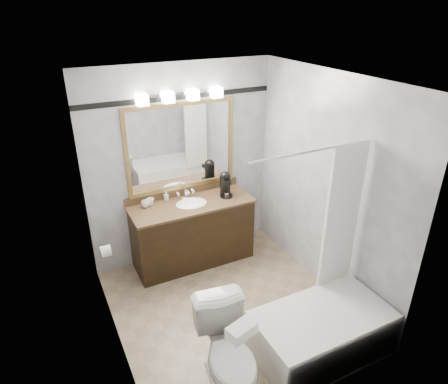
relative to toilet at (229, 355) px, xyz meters
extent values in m
cube|color=#8B765E|center=(0.47, 0.92, -0.41)|extent=(2.40, 2.60, 0.01)
cube|color=white|center=(0.47, 0.92, 2.10)|extent=(2.40, 2.60, 0.01)
cube|color=silver|center=(0.47, 2.23, 0.84)|extent=(2.40, 0.01, 2.50)
cube|color=silver|center=(0.47, -0.38, 0.84)|extent=(2.40, 0.01, 2.50)
cube|color=silver|center=(-0.74, 0.92, 0.84)|extent=(0.01, 2.60, 2.50)
cube|color=silver|center=(1.67, 0.92, 0.84)|extent=(0.01, 2.60, 2.50)
cube|color=black|center=(0.47, 1.94, 0.00)|extent=(1.50, 0.55, 0.82)
cube|color=brown|center=(0.47, 1.94, 0.43)|extent=(1.53, 0.58, 0.03)
cube|color=brown|center=(0.47, 2.21, 0.49)|extent=(1.53, 0.03, 0.10)
ellipsoid|color=white|center=(0.47, 1.94, 0.41)|extent=(0.44, 0.34, 0.14)
cube|color=#A4864A|center=(0.47, 2.20, 1.62)|extent=(1.40, 0.04, 0.05)
cube|color=#A4864A|center=(0.47, 2.20, 0.57)|extent=(1.40, 0.04, 0.05)
cube|color=#A4864A|center=(-0.21, 2.20, 1.09)|extent=(0.05, 0.04, 1.00)
cube|color=#A4864A|center=(1.14, 2.20, 1.09)|extent=(0.05, 0.04, 1.00)
cube|color=white|center=(0.47, 2.21, 1.09)|extent=(1.30, 0.01, 1.00)
cube|color=silver|center=(0.47, 2.19, 1.74)|extent=(0.90, 0.05, 0.03)
cube|color=white|center=(0.02, 2.14, 1.72)|extent=(0.12, 0.12, 0.12)
cube|color=white|center=(0.32, 2.14, 1.72)|extent=(0.12, 0.12, 0.12)
cube|color=white|center=(0.62, 2.14, 1.72)|extent=(0.12, 0.12, 0.12)
cube|color=white|center=(0.92, 2.14, 1.72)|extent=(0.12, 0.12, 0.12)
cube|color=black|center=(0.47, 2.21, 1.69)|extent=(2.40, 0.01, 0.06)
cube|color=white|center=(1.00, 0.00, -0.18)|extent=(1.30, 0.72, 0.45)
cylinder|color=silver|center=(1.00, 0.38, 1.54)|extent=(1.30, 0.02, 0.02)
cube|color=white|center=(1.42, 0.37, 0.77)|extent=(0.40, 0.04, 1.55)
cylinder|color=white|center=(-0.67, 1.58, 0.29)|extent=(0.11, 0.12, 0.12)
imported|color=white|center=(0.00, 0.00, 0.00)|extent=(0.57, 0.86, 0.82)
cube|color=white|center=(0.00, -0.20, 0.46)|extent=(0.26, 0.19, 0.10)
cylinder|color=black|center=(0.94, 1.91, 0.45)|extent=(0.17, 0.17, 0.02)
cylinder|color=black|center=(0.95, 1.97, 0.57)|extent=(0.14, 0.14, 0.24)
sphere|color=black|center=(0.95, 1.97, 0.69)|extent=(0.14, 0.14, 0.14)
cube|color=black|center=(0.93, 1.89, 0.65)|extent=(0.11, 0.11, 0.05)
cylinder|color=silver|center=(0.93, 1.89, 0.48)|extent=(0.06, 0.06, 0.06)
imported|color=white|center=(-0.06, 2.09, 0.48)|extent=(0.13, 0.13, 0.08)
imported|color=white|center=(0.00, 2.11, 0.48)|extent=(0.11, 0.11, 0.09)
imported|color=white|center=(0.22, 2.15, 0.50)|extent=(0.05, 0.05, 0.11)
imported|color=white|center=(0.51, 2.15, 0.48)|extent=(0.08, 0.08, 0.08)
cube|color=beige|center=(0.43, 2.05, 0.45)|extent=(0.09, 0.07, 0.02)
camera|label=1|loc=(-1.13, -2.16, 2.71)|focal=32.00mm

